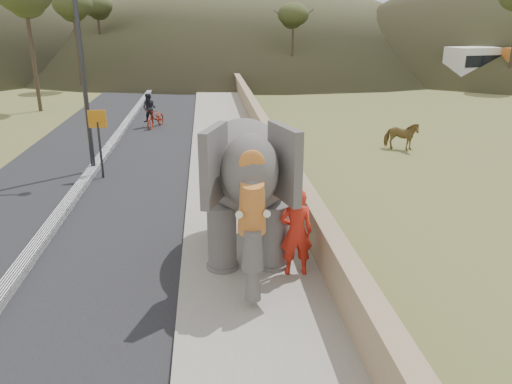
# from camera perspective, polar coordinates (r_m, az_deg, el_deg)

# --- Properties ---
(road) EXTENTS (7.00, 120.00, 0.03)m
(road) POSITION_cam_1_polar(r_m,az_deg,el_deg) (17.48, -19.23, 0.51)
(road) COLOR black
(road) RESTS_ON ground
(median) EXTENTS (0.35, 120.00, 0.22)m
(median) POSITION_cam_1_polar(r_m,az_deg,el_deg) (17.45, -19.26, 0.80)
(median) COLOR black
(median) RESTS_ON ground
(walkway) EXTENTS (3.00, 120.00, 0.15)m
(walkway) POSITION_cam_1_polar(r_m,az_deg,el_deg) (16.97, -2.63, 1.27)
(walkway) COLOR #9E9687
(walkway) RESTS_ON ground
(parapet) EXTENTS (0.30, 120.00, 1.10)m
(parapet) POSITION_cam_1_polar(r_m,az_deg,el_deg) (16.99, 2.91, 2.96)
(parapet) COLOR tan
(parapet) RESTS_ON ground
(lamppost) EXTENTS (1.76, 0.36, 8.00)m
(lamppost) POSITION_cam_1_polar(r_m,az_deg,el_deg) (18.41, -18.66, 16.94)
(lamppost) COLOR #2A2A2F
(lamppost) RESTS_ON ground
(signboard) EXTENTS (0.60, 0.08, 2.40)m
(signboard) POSITION_cam_1_polar(r_m,az_deg,el_deg) (17.88, -17.55, 6.52)
(signboard) COLOR #2D2D33
(signboard) RESTS_ON ground
(cow) EXTENTS (1.57, 1.23, 1.21)m
(cow) POSITION_cam_1_polar(r_m,az_deg,el_deg) (22.05, 16.24, 6.17)
(cow) COLOR brown
(cow) RESTS_ON ground
(distant_car) EXTENTS (4.24, 1.73, 1.44)m
(distant_car) POSITION_cam_1_polar(r_m,az_deg,el_deg) (46.00, 21.91, 12.20)
(distant_car) COLOR silver
(distant_car) RESTS_ON ground
(bus_white) EXTENTS (11.28, 4.67, 3.10)m
(bus_white) POSITION_cam_1_polar(r_m,az_deg,el_deg) (47.68, 26.79, 12.76)
(bus_white) COLOR white
(bus_white) RESTS_ON ground
(hill_far) EXTENTS (80.00, 80.00, 14.00)m
(hill_far) POSITION_cam_1_polar(r_m,az_deg,el_deg) (76.36, -1.43, 20.54)
(hill_far) COLOR brown
(hill_far) RESTS_ON ground
(elephant_and_man) EXTENTS (2.47, 4.50, 3.22)m
(elephant_and_man) POSITION_cam_1_polar(r_m,az_deg,el_deg) (11.36, -1.15, 0.96)
(elephant_and_man) COLOR #655F5B
(elephant_and_man) RESTS_ON ground
(motorcyclist) EXTENTS (1.33, 1.95, 1.74)m
(motorcyclist) POSITION_cam_1_polar(r_m,az_deg,el_deg) (26.17, -11.64, 8.64)
(motorcyclist) COLOR maroon
(motorcyclist) RESTS_ON ground
(trees) EXTENTS (47.95, 41.99, 8.25)m
(trees) POSITION_cam_1_polar(r_m,az_deg,el_deg) (34.04, -1.67, 16.75)
(trees) COLOR #473828
(trees) RESTS_ON ground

